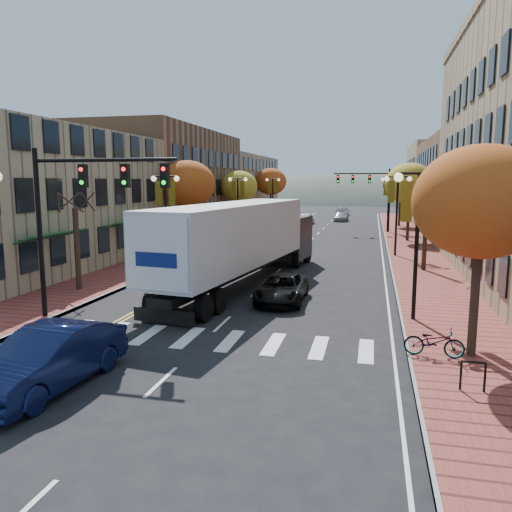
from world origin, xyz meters
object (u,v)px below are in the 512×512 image
Objects in this scene: black_suv at (282,288)px; bicycle at (434,342)px; semi_truck at (244,237)px; navy_sedan at (48,359)px.

black_suv is 9.05m from bicycle.
bicycle is (8.85, -10.06, -2.02)m from semi_truck.
semi_truck is 3.94× the size of black_suv.
semi_truck is at bearing 45.93° from bicycle.
black_suv is at bearing -43.77° from semi_truck.
bicycle is (6.13, -6.66, -0.01)m from black_suv.
bicycle is at bearing 28.34° from navy_sedan.
bicycle is at bearing -40.99° from semi_truck.
semi_truck is 9.97× the size of bicycle.
bicycle is at bearing -48.39° from black_suv.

